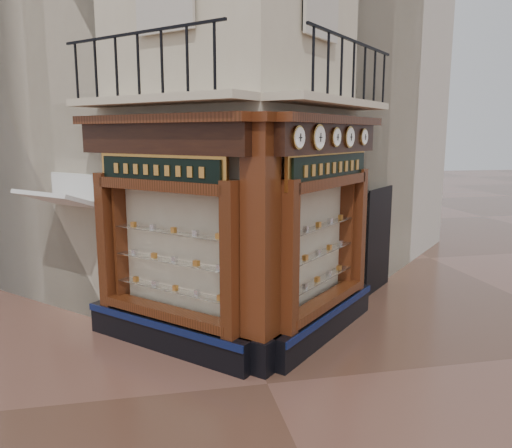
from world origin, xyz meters
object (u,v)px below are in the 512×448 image
object	(u,v)px
clock_b	(319,137)
signboard_left	(159,170)
clock_e	(364,137)
corner_pilaster	(260,249)
clock_d	(349,137)
clock_c	(336,137)
signboard_right	(331,168)
awning	(68,325)
clock_a	(298,137)

from	to	relation	value
clock_b	signboard_left	bearing A→B (deg)	121.85
clock_e	corner_pilaster	bearing A→B (deg)	171.78
clock_b	clock_d	xyz separation A→B (m)	(0.87, 0.87, 0.00)
clock_c	signboard_right	size ratio (longest dim) A/B	0.15
awning	clock_d	bearing A→B (deg)	-148.86
signboard_right	corner_pilaster	bearing A→B (deg)	169.75
clock_d	signboard_right	xyz separation A→B (m)	(-0.44, -0.29, -0.52)
clock_b	clock_e	distance (m)	1.92
corner_pilaster	clock_b	world-z (taller)	corner_pilaster
clock_b	clock_c	xyz separation A→B (m)	(0.46, 0.46, 0.00)
clock_d	signboard_right	world-z (taller)	clock_d
clock_a	clock_e	xyz separation A→B (m)	(1.83, 1.83, 0.00)
corner_pilaster	clock_e	distance (m)	3.42
clock_d	clock_a	bearing A→B (deg)	-180.00
clock_b	clock_e	world-z (taller)	clock_b
corner_pilaster	signboard_right	world-z (taller)	corner_pilaster
corner_pilaster	clock_a	world-z (taller)	corner_pilaster
clock_b	corner_pilaster	bearing A→B (deg)	157.60
clock_a	clock_e	world-z (taller)	clock_a
clock_a	awning	xyz separation A→B (m)	(-3.85, 2.62, -3.62)
corner_pilaster	awning	xyz separation A→B (m)	(-3.29, 2.58, -1.95)
clock_e	signboard_left	size ratio (longest dim) A/B	0.16
clock_b	signboard_left	size ratio (longest dim) A/B	0.21
signboard_left	signboard_right	size ratio (longest dim) A/B	0.90
clock_b	signboard_right	bearing A→B (deg)	8.80
corner_pilaster	signboard_left	size ratio (longest dim) A/B	2.02
awning	signboard_left	distance (m)	3.93
clock_a	clock_d	xyz separation A→B (m)	(1.34, 1.34, 0.00)
clock_b	signboard_left	xyz separation A→B (m)	(-2.50, 0.58, -0.52)
clock_d	corner_pilaster	bearing A→B (deg)	169.33
clock_a	awning	world-z (taller)	clock_a
clock_b	signboard_right	xyz separation A→B (m)	(0.43, 0.58, -0.52)
clock_e	signboard_left	world-z (taller)	clock_e
clock_c	clock_e	size ratio (longest dim) A/B	1.04
corner_pilaster	clock_d	distance (m)	2.85
corner_pilaster	clock_b	distance (m)	2.01
corner_pilaster	clock_d	size ratio (longest dim) A/B	10.37
clock_e	clock_b	bearing A→B (deg)	180.00
signboard_left	clock_e	bearing A→B (deg)	-123.64
clock_d	clock_e	xyz separation A→B (m)	(0.49, 0.49, -0.00)
clock_d	signboard_left	bearing A→B (deg)	139.87
signboard_right	clock_a	bearing A→B (deg)	-175.43
clock_a	clock_b	distance (m)	0.67
signboard_left	clock_d	bearing A→B (deg)	-130.13
clock_e	awning	size ratio (longest dim) A/B	0.20
corner_pilaster	clock_c	size ratio (longest dim) A/B	11.98
corner_pilaster	signboard_right	xyz separation A→B (m)	(1.46, 1.01, 1.15)
clock_c	signboard_left	world-z (taller)	clock_c
clock_a	clock_b	world-z (taller)	clock_b
awning	signboard_right	world-z (taller)	signboard_right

